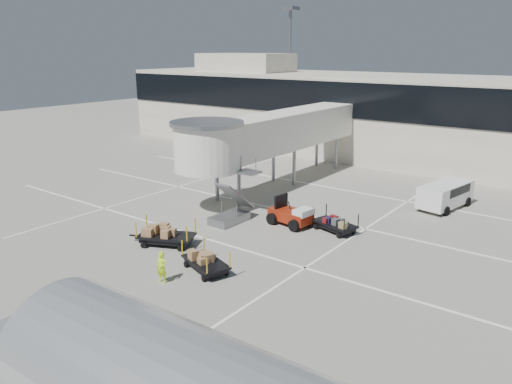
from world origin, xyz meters
TOP-DOWN VIEW (x-y plane):
  - ground at (0.00, 0.00)m, footprint 140.00×140.00m
  - lane_markings at (-0.67, 9.33)m, footprint 40.00×30.00m
  - terminal at (-0.35, 29.94)m, footprint 64.00×12.11m
  - jet_bridge at (-3.97, 12.26)m, footprint 5.70×20.40m
  - baggage_tug at (2.03, 6.88)m, footprint 2.90×2.06m
  - suitcase_cart at (4.69, 7.48)m, footprint 3.38×2.00m
  - box_cart_near at (2.23, -1.22)m, footprint 3.40×2.19m
  - box_cart_far at (-1.82, -0.04)m, footprint 3.74×2.64m
  - ground_worker at (1.49, -3.35)m, footprint 0.60×0.44m
  - minivan at (8.55, 16.22)m, footprint 2.68×4.84m
  - belt_loader at (-14.32, 22.98)m, footprint 3.69×1.51m

SIDE VIEW (x-z plane):
  - ground at x=0.00m, z-range 0.00..0.00m
  - lane_markings at x=-0.67m, z-range 0.00..0.02m
  - suitcase_cart at x=4.69m, z-range -0.19..1.11m
  - box_cart_near at x=2.23m, z-range -0.13..1.18m
  - box_cart_far at x=-1.82m, z-range -0.19..1.27m
  - baggage_tug at x=2.03m, z-range -0.25..1.55m
  - belt_loader at x=-14.32m, z-range -0.21..1.56m
  - ground_worker at x=1.49m, z-range 0.00..1.54m
  - minivan at x=8.55m, z-range 0.17..1.91m
  - terminal at x=-0.35m, z-range -3.49..11.71m
  - jet_bridge at x=-3.97m, z-range 1.27..7.30m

